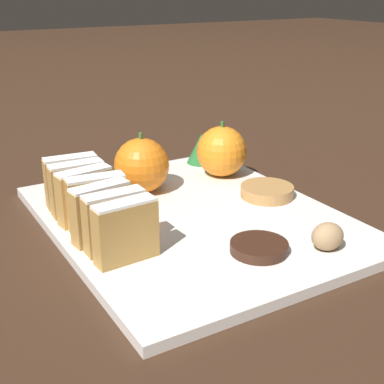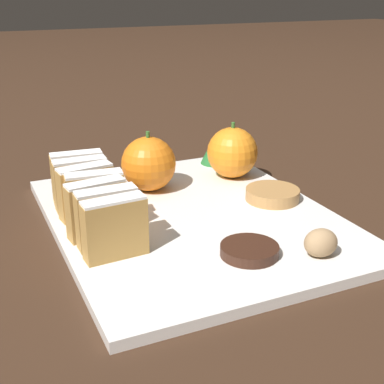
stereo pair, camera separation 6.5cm
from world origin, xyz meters
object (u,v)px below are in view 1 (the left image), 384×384
orange_near (222,151)px  chocolate_cookie (259,247)px  walnut (327,236)px  orange_far (142,165)px

orange_near → chocolate_cookie: bearing=-114.0°
walnut → chocolate_cookie: 0.07m
orange_far → walnut: 0.27m
orange_near → orange_far: bearing=179.9°
orange_near → orange_far: same height
orange_far → chocolate_cookie: bearing=-82.4°
walnut → orange_near: bearing=82.7°
chocolate_cookie → orange_far: bearing=97.6°
orange_far → chocolate_cookie: (0.03, -0.22, -0.03)m
orange_near → chocolate_cookie: 0.25m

